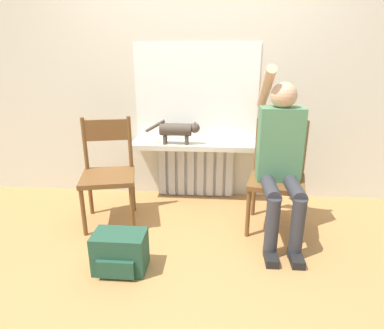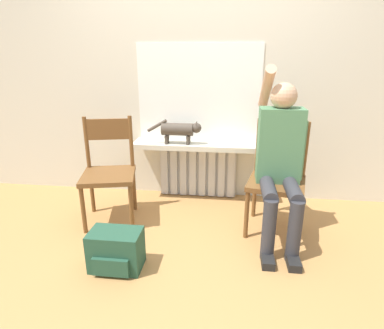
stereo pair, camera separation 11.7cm
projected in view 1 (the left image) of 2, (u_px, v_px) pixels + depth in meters
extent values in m
plane|color=#B27F47|center=(185.00, 258.00, 2.38)|extent=(12.00, 12.00, 0.00)
cube|color=beige|center=(197.00, 64.00, 3.11)|extent=(7.00, 0.06, 2.70)
cube|color=silver|center=(196.00, 170.00, 3.39)|extent=(0.80, 0.05, 0.56)
cube|color=silver|center=(162.00, 171.00, 3.37)|extent=(0.07, 0.03, 0.53)
cube|color=silver|center=(172.00, 171.00, 3.37)|extent=(0.07, 0.03, 0.53)
cube|color=silver|center=(181.00, 171.00, 3.36)|extent=(0.07, 0.03, 0.53)
cube|color=silver|center=(191.00, 171.00, 3.35)|extent=(0.07, 0.03, 0.53)
cube|color=silver|center=(200.00, 172.00, 3.34)|extent=(0.07, 0.03, 0.53)
cube|color=silver|center=(210.00, 172.00, 3.34)|extent=(0.07, 0.03, 0.53)
cube|color=silver|center=(219.00, 172.00, 3.33)|extent=(0.07, 0.03, 0.53)
cube|color=silver|center=(229.00, 172.00, 3.32)|extent=(0.07, 0.03, 0.53)
cube|color=beige|center=(195.00, 145.00, 3.19)|extent=(1.27, 0.29, 0.05)
cube|color=white|center=(196.00, 93.00, 3.16)|extent=(1.22, 0.01, 0.94)
cube|color=brown|center=(108.00, 177.00, 2.76)|extent=(0.53, 0.53, 0.04)
cylinder|color=brown|center=(83.00, 213.00, 2.62)|extent=(0.04, 0.04, 0.41)
cylinder|color=brown|center=(132.00, 209.00, 2.68)|extent=(0.04, 0.04, 0.41)
cylinder|color=brown|center=(90.00, 193.00, 2.99)|extent=(0.04, 0.04, 0.41)
cylinder|color=brown|center=(133.00, 191.00, 3.05)|extent=(0.04, 0.04, 0.41)
cylinder|color=brown|center=(85.00, 144.00, 2.84)|extent=(0.04, 0.04, 0.47)
cylinder|color=brown|center=(130.00, 142.00, 2.89)|extent=(0.04, 0.04, 0.47)
cube|color=brown|center=(106.00, 130.00, 2.83)|extent=(0.39, 0.12, 0.19)
cube|color=brown|center=(277.00, 182.00, 2.66)|extent=(0.53, 0.53, 0.04)
cylinder|color=brown|center=(248.00, 214.00, 2.61)|extent=(0.04, 0.04, 0.41)
cylinder|color=brown|center=(299.00, 221.00, 2.50)|extent=(0.04, 0.04, 0.41)
cylinder|color=brown|center=(254.00, 195.00, 2.96)|extent=(0.04, 0.04, 0.41)
cylinder|color=brown|center=(298.00, 200.00, 2.85)|extent=(0.04, 0.04, 0.41)
cylinder|color=brown|center=(257.00, 145.00, 2.81)|extent=(0.04, 0.04, 0.47)
cylinder|color=brown|center=(305.00, 148.00, 2.70)|extent=(0.04, 0.04, 0.47)
cube|color=brown|center=(282.00, 133.00, 2.72)|extent=(0.40, 0.11, 0.19)
cylinder|color=#333338|center=(270.00, 187.00, 2.46)|extent=(0.11, 0.45, 0.11)
cylinder|color=#333338|center=(293.00, 188.00, 2.45)|extent=(0.11, 0.45, 0.11)
cylinder|color=#333338|center=(272.00, 228.00, 2.33)|extent=(0.10, 0.10, 0.47)
cylinder|color=#333338|center=(297.00, 229.00, 2.31)|extent=(0.10, 0.10, 0.47)
cube|color=black|center=(271.00, 257.00, 2.34)|extent=(0.09, 0.20, 0.06)
cube|color=black|center=(296.00, 258.00, 2.32)|extent=(0.09, 0.20, 0.06)
cube|color=#4C7F56|center=(279.00, 144.00, 2.58)|extent=(0.34, 0.20, 0.59)
sphere|color=tan|center=(284.00, 95.00, 2.45)|extent=(0.20, 0.20, 0.20)
cylinder|color=tan|center=(266.00, 88.00, 2.58)|extent=(0.08, 0.50, 0.38)
cylinder|color=#4C7F56|center=(300.00, 150.00, 2.54)|extent=(0.08, 0.08, 0.47)
cylinder|color=#4C4238|center=(176.00, 129.00, 3.09)|extent=(0.30, 0.12, 0.12)
sphere|color=#4C4238|center=(194.00, 128.00, 3.07)|extent=(0.10, 0.10, 0.10)
cone|color=#4C4238|center=(194.00, 124.00, 3.04)|extent=(0.03, 0.03, 0.03)
cone|color=#4C4238|center=(195.00, 123.00, 3.08)|extent=(0.03, 0.03, 0.03)
cylinder|color=#4C4238|center=(186.00, 141.00, 3.09)|extent=(0.03, 0.03, 0.08)
cylinder|color=#4C4238|center=(187.00, 139.00, 3.15)|extent=(0.03, 0.03, 0.08)
cylinder|color=#4C4238|center=(165.00, 140.00, 3.10)|extent=(0.03, 0.03, 0.08)
cylinder|color=#4C4238|center=(166.00, 139.00, 3.16)|extent=(0.03, 0.03, 0.08)
cylinder|color=#4C4238|center=(155.00, 126.00, 3.10)|extent=(0.20, 0.03, 0.13)
cube|color=#234C38|center=(120.00, 251.00, 2.21)|extent=(0.36, 0.22, 0.28)
cube|color=#234C38|center=(115.00, 270.00, 2.11)|extent=(0.25, 0.03, 0.13)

